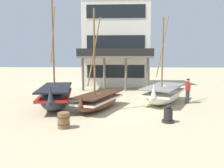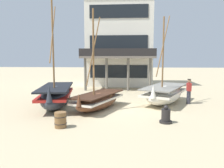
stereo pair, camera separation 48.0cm
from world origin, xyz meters
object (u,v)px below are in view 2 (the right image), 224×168
object	(u,v)px
fishing_boat_near_left	(165,94)
fisherman_by_hull	(189,92)
harbor_building_main	(120,44)
fishing_boat_far_right	(98,100)
capstan_winch	(166,116)
fishing_boat_centre_large	(56,96)
wooden_barrel	(60,120)

from	to	relation	value
fishing_boat_near_left	fisherman_by_hull	xyz separation A→B (m)	(1.59, -0.10, 0.18)
fishing_boat_near_left	harbor_building_main	size ratio (longest dim) A/B	0.63
fishing_boat_far_right	capstan_winch	xyz separation A→B (m)	(3.60, -2.61, -0.21)
fisherman_by_hull	harbor_building_main	distance (m)	12.44
fishing_boat_far_right	capstan_winch	size ratio (longest dim) A/B	6.77
fisherman_by_hull	harbor_building_main	bearing A→B (deg)	115.49
fishing_boat_far_right	harbor_building_main	bearing A→B (deg)	86.47
fishing_boat_near_left	capstan_winch	bearing A→B (deg)	-98.31
fishing_boat_centre_large	harbor_building_main	bearing A→B (deg)	74.19
capstan_winch	wooden_barrel	xyz separation A→B (m)	(-4.78, -1.07, 0.02)
fishing_boat_near_left	fishing_boat_far_right	xyz separation A→B (m)	(-4.28, -2.05, -0.11)
harbor_building_main	fisherman_by_hull	bearing A→B (deg)	-64.51
fishing_boat_centre_large	harbor_building_main	xyz separation A→B (m)	(3.48, 12.30, 3.97)
fishing_boat_far_right	fisherman_by_hull	xyz separation A→B (m)	(5.87, 1.95, 0.29)
wooden_barrel	harbor_building_main	distance (m)	16.98
capstan_winch	harbor_building_main	world-z (taller)	harbor_building_main
fishing_boat_far_right	wooden_barrel	world-z (taller)	fishing_boat_far_right
fishing_boat_centre_large	harbor_building_main	distance (m)	13.39
fisherman_by_hull	wooden_barrel	bearing A→B (deg)	-141.40
fishing_boat_near_left	harbor_building_main	distance (m)	11.85
fishing_boat_centre_large	capstan_winch	bearing A→B (deg)	-24.89
fishing_boat_centre_large	fishing_boat_far_right	size ratio (longest dim) A/B	1.15
capstan_winch	wooden_barrel	distance (m)	4.90
fishing_boat_centre_large	wooden_barrel	distance (m)	4.29
fishing_boat_far_right	harbor_building_main	xyz separation A→B (m)	(0.78, 12.62, 4.17)
fishing_boat_centre_large	capstan_winch	world-z (taller)	fishing_boat_centre_large
fishing_boat_near_left	fishing_boat_far_right	bearing A→B (deg)	-154.42
fishing_boat_near_left	fisherman_by_hull	world-z (taller)	fishing_boat_near_left
fishing_boat_centre_large	capstan_winch	distance (m)	6.96
wooden_barrel	harbor_building_main	world-z (taller)	harbor_building_main
fishing_boat_near_left	harbor_building_main	bearing A→B (deg)	108.33
fishing_boat_near_left	capstan_winch	world-z (taller)	fishing_boat_near_left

